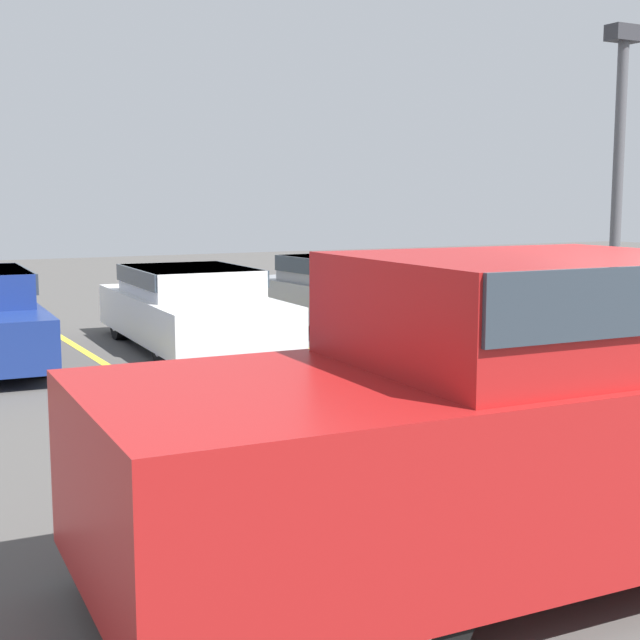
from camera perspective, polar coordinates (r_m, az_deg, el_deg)
The scene contains 8 objects.
stall_stripe_b at distance 13.10m, azimuth -14.54°, elevation -2.14°, with size 0.12×5.47×0.01m, color yellow.
stall_stripe_c at distance 14.08m, azimuth -2.81°, elevation -1.22°, with size 0.12×5.47×0.01m, color yellow.
stall_stripe_d at distance 15.57m, azimuth 7.03°, elevation -0.40°, with size 0.12×5.47×0.01m, color yellow.
pickup_truck at distance 5.67m, azimuth 15.92°, elevation -5.46°, with size 5.97×2.19×1.88m.
parked_sedan_b at distance 13.34m, azimuth -8.25°, elevation 0.95°, with size 2.00×4.43×1.20m.
parked_sedan_c at distance 14.72m, azimuth 2.22°, elevation 1.79°, with size 2.11×4.51×1.25m.
light_post at distance 18.22m, azimuth 18.61°, elevation 10.73°, with size 0.70×0.36×5.42m.
wheel_stop_curb at distance 16.99m, azimuth -10.02°, elevation 0.46°, with size 1.72×0.20×0.14m, color #B7B2A8.
Camera 1 is at (-5.35, -3.44, 2.21)m, focal length 50.00 mm.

